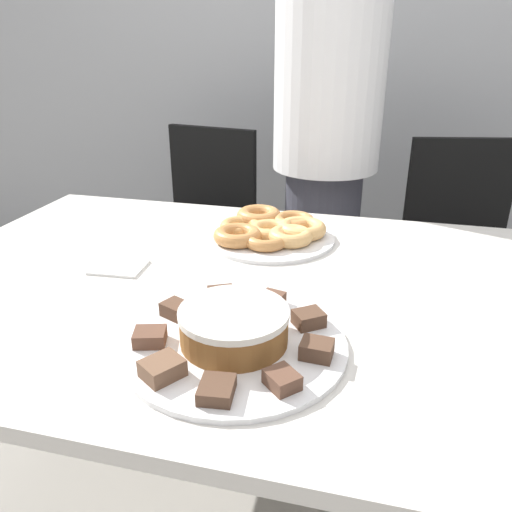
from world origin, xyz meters
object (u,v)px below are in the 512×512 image
object	(u,v)px
office_chair_right	(461,270)
frosted_cake	(234,326)
office_chair_left	(198,245)
plate_donuts	(270,237)
plate_cake	(234,344)
napkin	(119,267)
person_standing	(326,154)

from	to	relation	value
office_chair_right	frosted_cake	world-z (taller)	office_chair_right
office_chair_left	plate_donuts	size ratio (longest dim) A/B	2.61
plate_cake	napkin	size ratio (longest dim) A/B	3.13
plate_donuts	frosted_cake	xyz separation A→B (m)	(0.05, -0.50, 0.04)
napkin	office_chair_left	bearing A→B (deg)	99.63
office_chair_right	plate_cake	size ratio (longest dim) A/B	2.30
person_standing	frosted_cake	distance (m)	1.06
person_standing	office_chair_right	bearing A→B (deg)	8.74
plate_donuts	napkin	size ratio (longest dim) A/B	2.76
plate_donuts	frosted_cake	bearing A→B (deg)	-84.33
office_chair_left	plate_donuts	world-z (taller)	office_chair_left
office_chair_left	plate_donuts	xyz separation A→B (m)	(0.45, -0.64, 0.32)
person_standing	napkin	distance (m)	0.91
person_standing	office_chair_right	xyz separation A→B (m)	(0.52, 0.08, -0.43)
person_standing	plate_cake	xyz separation A→B (m)	(-0.02, -1.06, -0.11)
person_standing	frosted_cake	xyz separation A→B (m)	(-0.02, -1.06, -0.07)
plate_cake	plate_donuts	world-z (taller)	same
office_chair_right	plate_donuts	xyz separation A→B (m)	(-0.60, -0.64, 0.32)
office_chair_left	plate_cake	bearing A→B (deg)	-56.06
plate_donuts	plate_cake	bearing A→B (deg)	-84.33
office_chair_left	plate_cake	xyz separation A→B (m)	(0.50, -1.14, 0.32)
person_standing	plate_donuts	xyz separation A→B (m)	(-0.07, -0.56, -0.11)
office_chair_right	plate_cake	world-z (taller)	office_chair_right
office_chair_left	napkin	bearing A→B (deg)	-70.09
person_standing	office_chair_left	distance (m)	0.68
plate_cake	napkin	distance (m)	0.42
office_chair_right	frosted_cake	distance (m)	1.31
plate_donuts	frosted_cake	size ratio (longest dim) A/B	1.82
frosted_cake	plate_cake	bearing A→B (deg)	-75.96
office_chair_left	plate_cake	distance (m)	1.29
plate_cake	frosted_cake	size ratio (longest dim) A/B	2.07
office_chair_right	frosted_cake	bearing A→B (deg)	-127.27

